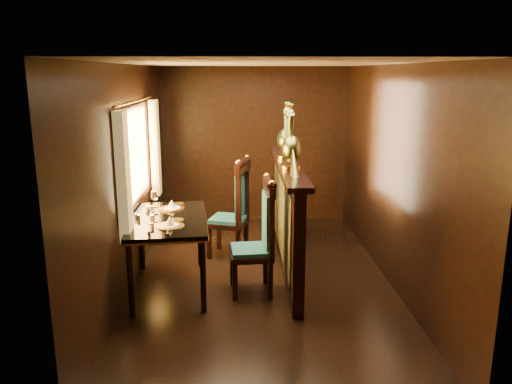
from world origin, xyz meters
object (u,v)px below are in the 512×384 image
Objects in this scene: peacock_left at (292,137)px; peacock_right at (286,130)px; dining_table at (167,224)px; chair_left at (262,233)px; chair_right at (237,205)px.

peacock_left is 1.01× the size of peacock_right.
peacock_right is at bearing 24.86° from dining_table.
chair_right reaches higher than chair_left.
chair_left is 1.10m from peacock_left.
chair_right is 1.91× the size of peacock_right.
peacock_right reaches higher than dining_table.
peacock_left is at bearing -90.00° from peacock_right.
chair_left is 1.15m from chair_right.
chair_right is at bearing 47.08° from dining_table.
chair_left reaches higher than dining_table.
peacock_left is at bearing -0.92° from dining_table.
dining_table is at bearing -149.41° from peacock_right.
dining_table is 1.13× the size of chair_left.
dining_table is at bearing -175.19° from peacock_left.
peacock_right is at bearing 90.00° from peacock_left.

